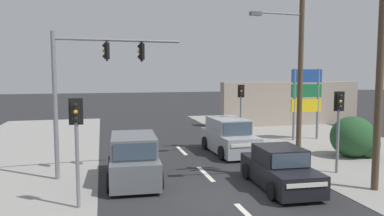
# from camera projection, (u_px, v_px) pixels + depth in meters

# --- Properties ---
(ground_plane) EXTENTS (140.00, 140.00, 0.00)m
(ground_plane) POSITION_uv_depth(u_px,v_px,m) (228.00, 196.00, 13.23)
(ground_plane) COLOR #28282B
(lane_dash_mid) EXTENTS (0.20, 2.40, 0.01)m
(lane_dash_mid) POSITION_uv_depth(u_px,v_px,m) (206.00, 174.00, 16.13)
(lane_dash_mid) COLOR silver
(lane_dash_mid) RESTS_ON ground
(lane_dash_far) EXTENTS (0.20, 2.40, 0.01)m
(lane_dash_far) POSITION_uv_depth(u_px,v_px,m) (182.00, 150.00, 20.97)
(lane_dash_far) COLOR silver
(lane_dash_far) RESTS_ON ground
(utility_pole_foreground_right) EXTENTS (3.78, 0.47, 10.54)m
(utility_pole_foreground_right) POSITION_uv_depth(u_px,v_px,m) (378.00, 37.00, 13.36)
(utility_pole_foreground_right) COLOR #4C3D2B
(utility_pole_foreground_right) RESTS_ON ground
(utility_pole_midground_right) EXTENTS (3.78, 0.52, 10.07)m
(utility_pole_midground_right) POSITION_uv_depth(u_px,v_px,m) (299.00, 52.00, 18.89)
(utility_pole_midground_right) COLOR #4C3D2B
(utility_pole_midground_right) RESTS_ON ground
(traffic_signal_mast) EXTENTS (5.28, 0.61, 6.00)m
(traffic_signal_mast) POSITION_uv_depth(u_px,v_px,m) (88.00, 78.00, 15.30)
(traffic_signal_mast) COLOR slate
(traffic_signal_mast) RESTS_ON ground
(pedestal_signal_right_kerb) EXTENTS (0.44, 0.31, 3.56)m
(pedestal_signal_right_kerb) POSITION_uv_depth(u_px,v_px,m) (339.00, 118.00, 16.02)
(pedestal_signal_right_kerb) COLOR slate
(pedestal_signal_right_kerb) RESTS_ON ground
(pedestal_signal_left_kerb) EXTENTS (0.44, 0.29, 3.56)m
(pedestal_signal_left_kerb) POSITION_uv_depth(u_px,v_px,m) (77.00, 134.00, 11.82)
(pedestal_signal_left_kerb) COLOR slate
(pedestal_signal_left_kerb) RESTS_ON ground
(pedestal_signal_far_median) EXTENTS (0.44, 0.31, 3.56)m
(pedestal_signal_far_median) POSITION_uv_depth(u_px,v_px,m) (241.00, 102.00, 24.82)
(pedestal_signal_far_median) COLOR slate
(pedestal_signal_far_median) RESTS_ON ground
(shopping_plaza_sign) EXTENTS (2.10, 0.16, 4.60)m
(shopping_plaza_sign) POSITION_uv_depth(u_px,v_px,m) (306.00, 94.00, 24.09)
(shopping_plaza_sign) COLOR slate
(shopping_plaza_sign) RESTS_ON ground
(roadside_bush) EXTENTS (2.42, 2.08, 2.12)m
(roadside_bush) POSITION_uv_depth(u_px,v_px,m) (355.00, 138.00, 19.26)
(roadside_bush) COLOR #234C28
(roadside_bush) RESTS_ON ground
(shopfront_wall_far) EXTENTS (12.00, 1.00, 3.60)m
(shopfront_wall_far) POSITION_uv_depth(u_px,v_px,m) (291.00, 103.00, 31.12)
(shopfront_wall_far) COLOR #A39384
(shopfront_wall_far) RESTS_ON ground
(suv_oncoming_mid) EXTENTS (2.17, 4.59, 1.90)m
(suv_oncoming_mid) POSITION_uv_depth(u_px,v_px,m) (229.00, 137.00, 20.26)
(suv_oncoming_mid) COLOR #A3A8AD
(suv_oncoming_mid) RESTS_ON ground
(suv_crossing_left) EXTENTS (2.22, 4.61, 1.90)m
(suv_crossing_left) POSITION_uv_depth(u_px,v_px,m) (134.00, 159.00, 15.06)
(suv_crossing_left) COLOR slate
(suv_crossing_left) RESTS_ON ground
(sedan_oncoming_near) EXTENTS (2.03, 4.30, 1.56)m
(sedan_oncoming_near) POSITION_uv_depth(u_px,v_px,m) (279.00, 169.00, 14.20)
(sedan_oncoming_near) COLOR black
(sedan_oncoming_near) RESTS_ON ground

